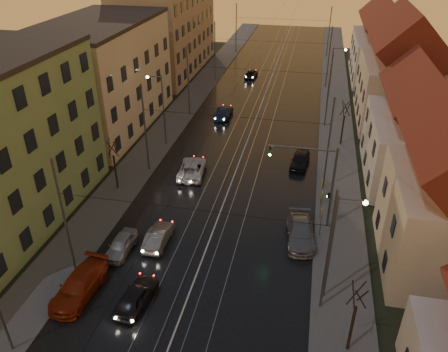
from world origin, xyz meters
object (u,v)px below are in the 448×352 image
Objects in this scene: street_lamp_1 at (337,239)px; parked_left_2 at (79,285)px; driving_car_1 at (158,236)px; street_lamp_2 at (160,103)px; driving_car_2 at (192,168)px; driving_car_3 at (223,112)px; parked_right_2 at (300,160)px; driving_car_0 at (136,296)px; parked_right_1 at (301,232)px; street_lamp_3 at (333,71)px; traffic_light_mast at (321,177)px; driving_car_4 at (251,74)px; parked_left_3 at (121,245)px.

parked_left_2 is (-16.22, -3.07, -4.13)m from street_lamp_1.
street_lamp_1 is 2.00× the size of driving_car_1.
street_lamp_2 is (-18.21, 20.00, 0.00)m from street_lamp_1.
street_lamp_2 is 8.80m from driving_car_2.
driving_car_3 is at bearing 114.38° from street_lamp_1.
street_lamp_2 is at bearing 178.62° from parked_right_2.
street_lamp_2 is at bearing 132.32° from street_lamp_1.
street_lamp_2 reaches higher than driving_car_0.
parked_left_2 is 16.60m from parked_right_1.
driving_car_3 is at bearing 88.39° from parked_left_2.
street_lamp_3 is 1.11× the size of traffic_light_mast.
driving_car_4 reaches higher than parked_left_3.
parked_right_1 is at bearing 109.36° from driving_car_4.
parked_right_2 is at bearing -164.92° from driving_car_2.
parked_right_2 is (10.31, 3.93, -0.01)m from driving_car_2.
street_lamp_1 is 7.44m from parked_right_1.
parked_left_3 is (2.90, -18.40, -4.25)m from street_lamp_2.
parked_left_3 is (-3.10, 4.72, -0.05)m from driving_car_0.
traffic_light_mast is 13.33m from driving_car_1.
driving_car_4 is (-11.24, 38.61, -3.93)m from traffic_light_mast.
driving_car_3 reaches higher than driving_car_1.
traffic_light_mast is 14.09m from driving_car_2.
driving_car_0 is at bearing 87.57° from driving_car_2.
driving_car_1 is at bearing 85.94° from driving_car_2.
street_lamp_3 is at bearing -100.53° from driving_car_0.
parked_right_2 reaches higher than driving_car_3.
parked_left_2 is at bearing -112.55° from street_lamp_3.
street_lamp_1 is 48.40m from driving_car_4.
driving_car_0 reaches higher than parked_left_3.
street_lamp_3 is at bearing -154.95° from driving_car_3.
parked_left_2 is at bearing -116.24° from parked_right_2.
parked_left_2 is at bearing 74.26° from driving_car_2.
street_lamp_3 is at bearing 144.72° from driving_car_4.
parked_right_1 is at bearing -115.73° from traffic_light_mast.
parked_right_1 is (16.03, -14.22, -4.14)m from street_lamp_2.
driving_car_0 reaches higher than driving_car_1.
parked_left_2 is at bearing 90.91° from driving_car_4.
driving_car_0 is 32.45m from driving_car_3.
street_lamp_2 is 1.97× the size of driving_car_0.
parked_left_2 reaches higher than parked_right_1.
parked_right_1 is (13.12, 4.18, 0.10)m from parked_left_3.
traffic_light_mast is 1.83× the size of driving_car_4.
parked_right_2 is (-2.90, -18.00, -4.18)m from street_lamp_3.
parked_right_1 is at bearing 137.30° from driving_car_2.
parked_left_3 is at bearing -155.73° from traffic_light_mast.
driving_car_0 is 0.84× the size of driving_car_3.
parked_left_3 is at bearing 74.71° from driving_car_2.
traffic_light_mast is 19.12m from parked_left_2.
driving_car_3 is 26.02m from parked_right_1.
street_lamp_2 is 27.57m from driving_car_4.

